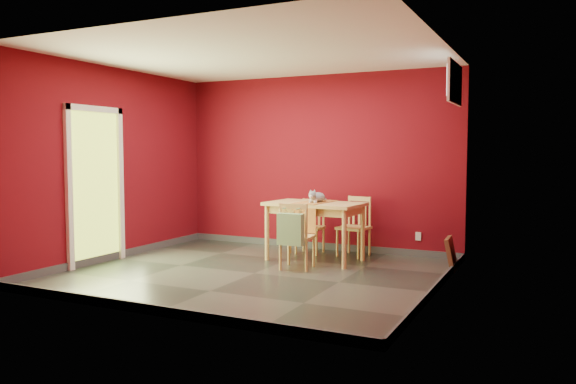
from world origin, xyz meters
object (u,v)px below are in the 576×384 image
at_px(chair_far_right, 355,226).
at_px(chair_near, 296,235).
at_px(chair_far_left, 311,226).
at_px(tote_bag, 290,229).
at_px(dining_table, 315,210).
at_px(picture_frame, 451,254).
at_px(cat, 317,195).

height_order(chair_far_right, chair_near, chair_near).
height_order(chair_far_left, tote_bag, tote_bag).
relative_size(dining_table, chair_near, 1.57).
xyz_separation_m(chair_near, picture_frame, (1.82, 0.79, -0.23)).
distance_m(chair_near, cat, 0.78).
height_order(tote_bag, picture_frame, tote_bag).
relative_size(chair_far_right, picture_frame, 2.00).
distance_m(tote_bag, cat, 0.90).
distance_m(chair_far_left, chair_near, 1.19).
xyz_separation_m(chair_far_left, chair_near, (0.30, -1.15, 0.03)).
distance_m(dining_table, cat, 0.21).
xyz_separation_m(chair_far_right, picture_frame, (1.45, -0.44, -0.23)).
xyz_separation_m(tote_bag, cat, (0.02, 0.83, 0.37)).
bearing_deg(dining_table, tote_bag, -88.38).
height_order(chair_far_left, chair_far_right, chair_far_right).
relative_size(dining_table, chair_far_left, 1.68).
xyz_separation_m(dining_table, chair_far_right, (0.38, 0.60, -0.27)).
relative_size(chair_far_left, tote_bag, 1.72).
relative_size(dining_table, picture_frame, 3.14).
bearing_deg(dining_table, picture_frame, 5.04).
bearing_deg(picture_frame, cat, -174.46).
bearing_deg(chair_far_left, dining_table, -61.11).
bearing_deg(tote_bag, cat, 88.84).
bearing_deg(tote_bag, chair_far_left, 102.92).
distance_m(dining_table, chair_far_left, 0.67).
bearing_deg(picture_frame, dining_table, -174.96).
relative_size(chair_far_right, tote_bag, 1.84).
bearing_deg(cat, dining_table, 167.43).
bearing_deg(chair_near, picture_frame, 23.40).
distance_m(chair_far_left, picture_frame, 2.16).
bearing_deg(tote_bag, chair_near, 94.60).
distance_m(dining_table, chair_far_right, 0.76).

